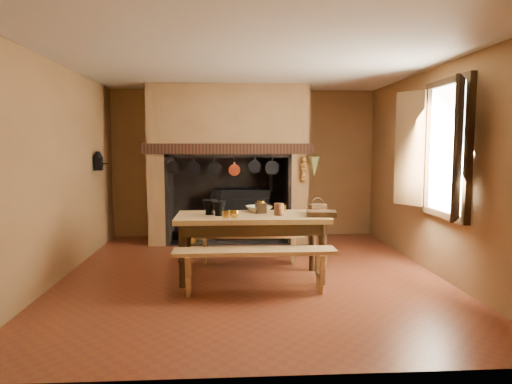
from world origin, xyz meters
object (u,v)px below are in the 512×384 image
coffee_grinder (261,207)px  mixing_bowl (259,209)px  iron_range (243,213)px  wicker_basket (317,208)px  bench_front (255,261)px  work_table (252,225)px

coffee_grinder → mixing_bowl: coffee_grinder is taller
iron_range → wicker_basket: size_ratio=6.49×
bench_front → mixing_bowl: (0.11, 0.90, 0.49)m
work_table → mixing_bowl: mixing_bowl is taller
mixing_bowl → coffee_grinder: bearing=-80.8°
bench_front → work_table: bearing=90.0°
coffee_grinder → wicker_basket: (0.75, -0.06, -0.01)m
bench_front → wicker_basket: wicker_basket is taller
mixing_bowl → bench_front: bearing=-97.1°
iron_range → mixing_bowl: (0.15, -2.36, 0.40)m
work_table → bench_front: bearing=-90.0°
bench_front → mixing_bowl: 1.03m
work_table → coffee_grinder: coffee_grinder is taller
work_table → wicker_basket: 0.90m
bench_front → mixing_bowl: bearing=82.9°
iron_range → work_table: iron_range is taller
iron_range → work_table: (0.04, -2.61, 0.23)m
coffee_grinder → mixing_bowl: (-0.02, 0.11, -0.04)m
work_table → iron_range: bearing=90.8°
coffee_grinder → wicker_basket: bearing=-11.6°
coffee_grinder → wicker_basket: wicker_basket is taller
bench_front → coffee_grinder: bearing=80.7°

